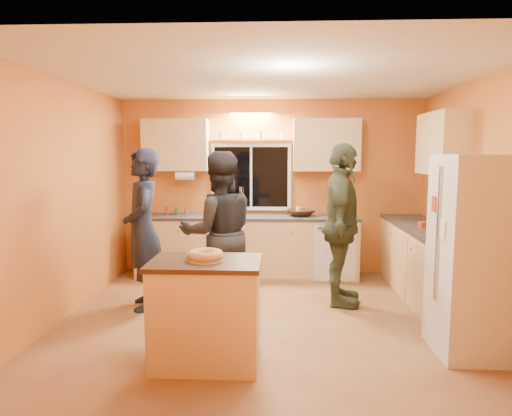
# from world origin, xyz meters

# --- Properties ---
(ground) EXTENTS (4.50, 4.50, 0.00)m
(ground) POSITION_xyz_m (0.00, 0.00, 0.00)
(ground) COLOR brown
(ground) RESTS_ON ground
(room_shell) EXTENTS (4.54, 4.04, 2.61)m
(room_shell) POSITION_xyz_m (0.12, 0.41, 1.62)
(room_shell) COLOR orange
(room_shell) RESTS_ON ground
(back_counter) EXTENTS (4.23, 0.62, 0.90)m
(back_counter) POSITION_xyz_m (0.01, 1.70, 0.45)
(back_counter) COLOR #D8B571
(back_counter) RESTS_ON ground
(right_counter) EXTENTS (0.62, 1.84, 0.90)m
(right_counter) POSITION_xyz_m (1.95, 0.50, 0.45)
(right_counter) COLOR #D8B571
(right_counter) RESTS_ON ground
(refrigerator) EXTENTS (0.72, 0.70, 1.80)m
(refrigerator) POSITION_xyz_m (1.89, -0.80, 0.90)
(refrigerator) COLOR silver
(refrigerator) RESTS_ON ground
(island) EXTENTS (0.94, 0.65, 0.91)m
(island) POSITION_xyz_m (-0.52, -1.12, 0.46)
(island) COLOR #D8B571
(island) RESTS_ON ground
(bundt_pastry) EXTENTS (0.31, 0.31, 0.09)m
(bundt_pastry) POSITION_xyz_m (-0.52, -1.12, 0.95)
(bundt_pastry) COLOR tan
(bundt_pastry) RESTS_ON island
(person_left) EXTENTS (0.64, 0.79, 1.86)m
(person_left) POSITION_xyz_m (-1.47, 0.29, 0.93)
(person_left) COLOR black
(person_left) RESTS_ON ground
(person_center) EXTENTS (1.05, 0.92, 1.83)m
(person_center) POSITION_xyz_m (-0.57, 0.18, 0.91)
(person_center) COLOR black
(person_center) RESTS_ON ground
(person_right) EXTENTS (0.63, 1.19, 1.93)m
(person_right) POSITION_xyz_m (0.85, 0.49, 0.96)
(person_right) COLOR #333B26
(person_right) RESTS_ON ground
(mixing_bowl) EXTENTS (0.50, 0.50, 0.09)m
(mixing_bowl) POSITION_xyz_m (0.44, 1.73, 0.95)
(mixing_bowl) COLOR #321F10
(mixing_bowl) RESTS_ON back_counter
(utensil_crock) EXTENTS (0.14, 0.14, 0.17)m
(utensil_crock) POSITION_xyz_m (-0.43, 1.76, 0.99)
(utensil_crock) COLOR beige
(utensil_crock) RESTS_ON back_counter
(potted_plant) EXTENTS (0.30, 0.27, 0.29)m
(potted_plant) POSITION_xyz_m (1.93, -0.26, 1.05)
(potted_plant) COLOR gray
(potted_plant) RESTS_ON right_counter
(red_box) EXTENTS (0.17, 0.13, 0.07)m
(red_box) POSITION_xyz_m (1.92, 0.76, 0.94)
(red_box) COLOR #AA301A
(red_box) RESTS_ON right_counter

